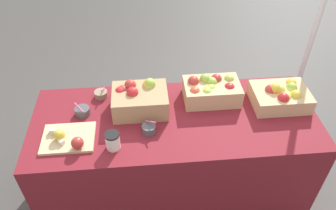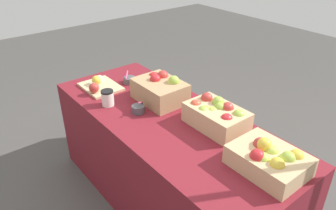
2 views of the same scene
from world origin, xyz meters
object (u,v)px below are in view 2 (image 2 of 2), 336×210
Objects in this scene: apple_crate_left at (270,159)px; sample_bowl_far at (130,80)px; cutting_board_front at (99,86)px; apple_crate_right at (161,89)px; coffee_cup at (108,98)px; sample_bowl_mid at (155,79)px; sample_bowl_near at (138,109)px; apple_crate_middle at (216,115)px.

apple_crate_left reaches higher than sample_bowl_far.
cutting_board_front is at bearing -104.14° from sample_bowl_far.
apple_crate_left is at bearing -0.50° from sample_bowl_far.
sample_bowl_far is (0.06, 0.24, -0.00)m from cutting_board_front.
apple_crate_right is 0.38m from coffee_cup.
sample_bowl_far is at bearing -123.18° from sample_bowl_mid.
apple_crate_middle is at bearing 32.45° from sample_bowl_near.
coffee_cup is at bearing -78.22° from sample_bowl_mid.
apple_crate_middle reaches higher than sample_bowl_near.
apple_crate_right is 1.14× the size of cutting_board_front.
apple_crate_left is 1.18× the size of cutting_board_front.
apple_crate_middle is at bearing 18.72° from cutting_board_front.
cutting_board_front is 2.83× the size of coffee_cup.
cutting_board_front reaches higher than sample_bowl_mid.
apple_crate_left is 1.04× the size of apple_crate_right.
apple_crate_left reaches higher than sample_bowl_mid.
coffee_cup is at bearing -149.40° from apple_crate_middle.
sample_bowl_mid is 0.81× the size of coffee_cup.
apple_crate_right reaches higher than apple_crate_left.
sample_bowl_near reaches higher than sample_bowl_far.
sample_bowl_far is (-0.88, -0.08, -0.06)m from apple_crate_middle.
apple_crate_right is 3.45× the size of sample_bowl_near.
coffee_cup is at bearing -164.90° from apple_crate_left.
sample_bowl_mid is (-1.23, 0.18, -0.04)m from apple_crate_left.
cutting_board_front is at bearing -112.73° from sample_bowl_mid.
sample_bowl_near is 1.15× the size of sample_bowl_mid.
coffee_cup is at bearing -55.89° from sample_bowl_far.
apple_crate_right is 3.97× the size of sample_bowl_mid.
cutting_board_front is (-0.94, -0.32, -0.06)m from apple_crate_middle.
apple_crate_right reaches higher than sample_bowl_far.
apple_crate_right is 0.39m from sample_bowl_far.
apple_crate_middle is 3.39× the size of coffee_cup.
sample_bowl_near is at bearing -25.64° from sample_bowl_far.
coffee_cup is (0.28, -0.07, 0.03)m from cutting_board_front.
apple_crate_right is at bearing 63.44° from coffee_cup.
apple_crate_middle is at bearing 169.30° from apple_crate_left.
coffee_cup is (-0.22, -0.11, 0.03)m from sample_bowl_near.
sample_bowl_far is (-1.35, 0.01, -0.04)m from apple_crate_left.
apple_crate_right reaches higher than apple_crate_middle.
apple_crate_left is at bearing -10.70° from apple_crate_middle.
sample_bowl_mid is 0.50m from coffee_cup.
sample_bowl_near is at bearing -77.82° from apple_crate_right.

